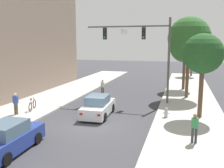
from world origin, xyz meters
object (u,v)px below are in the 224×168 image
at_px(bicycle_leaning, 32,105).
at_px(street_tree_second, 189,38).
at_px(street_tree_third, 185,48).
at_px(street_tree_farthest, 193,43).
at_px(car_lead_white, 98,106).
at_px(pedestrian_crossing_road, 103,87).
at_px(traffic_signal_mast, 144,44).
at_px(street_tree_nearest, 203,54).
at_px(car_following_blue, 8,139).
at_px(pedestrian_sidewalk_left_walker, 16,103).
at_px(pedestrian_sidewalk_right_walker, 195,127).
at_px(fire_hydrant, 166,112).

xyz_separation_m(bicycle_leaning, street_tree_second, (12.03, 8.29, 5.39)).
bearing_deg(street_tree_third, street_tree_farthest, 84.49).
height_order(car_lead_white, pedestrian_crossing_road, pedestrian_crossing_road).
xyz_separation_m(traffic_signal_mast, street_tree_nearest, (4.72, -3.69, -0.67)).
bearing_deg(car_lead_white, car_following_blue, -107.17).
bearing_deg(bicycle_leaning, street_tree_farthest, 62.96).
bearing_deg(pedestrian_sidewalk_left_walker, street_tree_second, 38.15).
relative_size(car_lead_white, street_tree_nearest, 0.72).
xyz_separation_m(car_lead_white, street_tree_farthest, (7.42, 24.98, 4.66)).
relative_size(street_tree_third, street_tree_farthest, 0.96).
bearing_deg(car_lead_white, street_tree_nearest, 9.36).
xyz_separation_m(pedestrian_sidewalk_right_walker, street_tree_nearest, (0.57, 5.12, 3.65)).
bearing_deg(pedestrian_crossing_road, traffic_signal_mast, -27.13).
relative_size(pedestrian_crossing_road, street_tree_second, 0.21).
xyz_separation_m(traffic_signal_mast, bicycle_leaning, (-8.17, -5.26, -4.85)).
distance_m(car_following_blue, street_tree_second, 18.40).
bearing_deg(street_tree_farthest, street_tree_nearest, -90.10).
bearing_deg(car_following_blue, pedestrian_sidewalk_right_walker, 20.80).
bearing_deg(pedestrian_sidewalk_left_walker, car_following_blue, -56.45).
bearing_deg(street_tree_second, fire_hydrant, -101.34).
relative_size(car_following_blue, pedestrian_crossing_road, 2.60).
bearing_deg(pedestrian_sidewalk_left_walker, car_lead_white, 17.29).
bearing_deg(car_lead_white, street_tree_farthest, 73.45).
xyz_separation_m(car_lead_white, street_tree_third, (6.21, 12.37, 4.21)).
relative_size(traffic_signal_mast, bicycle_leaning, 4.41).
relative_size(traffic_signal_mast, car_lead_white, 1.76).
distance_m(car_following_blue, pedestrian_sidewalk_left_walker, 6.63).
height_order(pedestrian_crossing_road, street_tree_third, street_tree_third).
distance_m(traffic_signal_mast, street_tree_farthest, 20.62).
distance_m(pedestrian_sidewalk_left_walker, pedestrian_crossing_road, 9.96).
bearing_deg(street_tree_second, street_tree_nearest, -82.73).
bearing_deg(pedestrian_crossing_road, car_lead_white, -74.49).
bearing_deg(pedestrian_crossing_road, street_tree_second, 4.16).
bearing_deg(street_tree_farthest, traffic_signal_mast, -103.35).
distance_m(bicycle_leaning, street_tree_third, 17.84).
xyz_separation_m(car_lead_white, bicycle_leaning, (-5.51, -0.35, -0.18)).
bearing_deg(street_tree_nearest, traffic_signal_mast, 141.94).
distance_m(bicycle_leaning, fire_hydrant, 10.58).
relative_size(car_lead_white, pedestrian_sidewalk_right_walker, 2.63).
height_order(pedestrian_sidewalk_right_walker, street_tree_second, street_tree_second).
bearing_deg(street_tree_third, pedestrian_sidewalk_right_walker, -87.86).
xyz_separation_m(street_tree_nearest, street_tree_farthest, (0.04, 23.76, 0.67)).
relative_size(street_tree_nearest, street_tree_third, 0.93).
xyz_separation_m(traffic_signal_mast, car_following_blue, (-4.94, -12.27, -4.67)).
relative_size(pedestrian_sidewalk_right_walker, street_tree_third, 0.25).
height_order(traffic_signal_mast, street_tree_nearest, traffic_signal_mast).
relative_size(street_tree_second, street_tree_third, 1.21).
bearing_deg(street_tree_third, traffic_signal_mast, -115.42).
bearing_deg(pedestrian_sidewalk_right_walker, street_tree_second, 91.40).
bearing_deg(street_tree_nearest, car_following_blue, -138.39).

